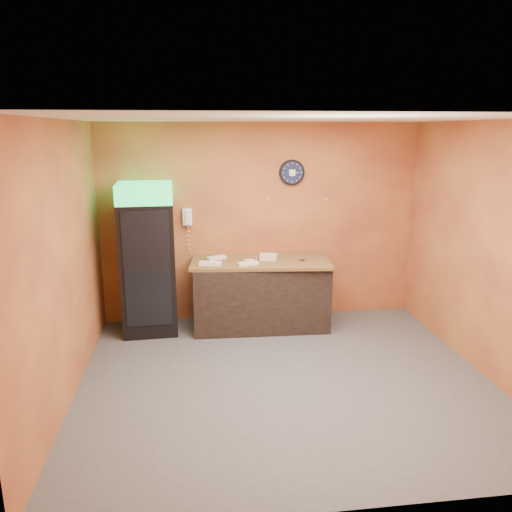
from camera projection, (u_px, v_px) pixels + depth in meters
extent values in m
plane|color=#47474C|center=(285.00, 379.00, 5.55)|extent=(4.50, 4.50, 0.00)
cube|color=#C47C37|center=(261.00, 223.00, 7.12)|extent=(4.50, 0.02, 2.80)
cube|color=#C47C37|center=(63.00, 265.00, 4.92)|extent=(0.02, 4.00, 2.80)
cube|color=#C47C37|center=(488.00, 251.00, 5.48)|extent=(0.02, 4.00, 2.80)
cube|color=white|center=(289.00, 119.00, 4.86)|extent=(4.50, 4.00, 0.02)
cube|color=black|center=(149.00, 268.00, 6.72)|extent=(0.74, 0.74, 1.77)
cube|color=#17C64F|center=(144.00, 193.00, 6.47)|extent=(0.74, 0.74, 0.25)
cube|color=black|center=(145.00, 270.00, 6.35)|extent=(0.59, 0.05, 1.52)
cube|color=black|center=(260.00, 295.00, 6.96)|extent=(1.86, 0.87, 0.92)
cylinder|color=black|center=(292.00, 172.00, 6.98)|extent=(0.36, 0.05, 0.36)
cylinder|color=#0F1433|center=(292.00, 173.00, 6.95)|extent=(0.31, 0.01, 0.31)
cube|color=white|center=(292.00, 173.00, 6.94)|extent=(0.09, 0.00, 0.09)
cube|color=white|center=(187.00, 217.00, 6.92)|extent=(0.13, 0.07, 0.23)
cube|color=white|center=(187.00, 217.00, 6.87)|extent=(0.05, 0.04, 0.19)
cube|color=brown|center=(261.00, 262.00, 6.84)|extent=(1.97, 1.04, 0.04)
cube|color=beige|center=(268.00, 259.00, 6.80)|extent=(0.25, 0.15, 0.05)
cube|color=beige|center=(268.00, 255.00, 6.79)|extent=(0.25, 0.15, 0.05)
cube|color=silver|center=(210.00, 263.00, 6.58)|extent=(0.31, 0.17, 0.04)
cube|color=silver|center=(248.00, 263.00, 6.59)|extent=(0.29, 0.16, 0.04)
cube|color=silver|center=(216.00, 258.00, 6.88)|extent=(0.29, 0.21, 0.04)
cylinder|color=silver|center=(256.00, 258.00, 6.80)|extent=(0.06, 0.06, 0.06)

